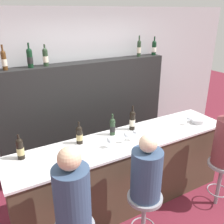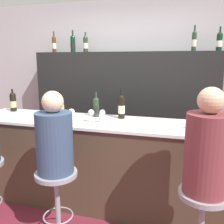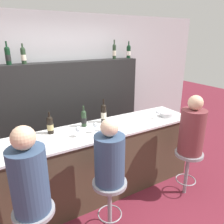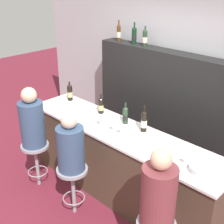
% 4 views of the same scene
% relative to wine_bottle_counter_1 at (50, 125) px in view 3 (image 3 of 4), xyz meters
% --- Properties ---
extents(ground_plane, '(16.00, 16.00, 0.00)m').
position_rel_wine_bottle_counter_1_xyz_m(ground_plane, '(0.55, -0.51, -1.13)').
color(ground_plane, maroon).
extents(wall_back, '(6.40, 0.05, 2.60)m').
position_rel_wine_bottle_counter_1_xyz_m(wall_back, '(0.55, 1.23, 0.17)').
color(wall_back, '#B2B2B7').
rests_on(wall_back, ground_plane).
extents(bar_counter, '(3.02, 0.68, 1.01)m').
position_rel_wine_bottle_counter_1_xyz_m(bar_counter, '(0.55, -0.19, -0.62)').
color(bar_counter, '#473828').
rests_on(bar_counter, ground_plane).
extents(back_bar_cabinet, '(2.83, 0.28, 1.80)m').
position_rel_wine_bottle_counter_1_xyz_m(back_bar_cabinet, '(0.55, 1.00, -0.23)').
color(back_bar_cabinet, black).
rests_on(back_bar_cabinet, ground_plane).
extents(wine_bottle_counter_1, '(0.08, 0.08, 0.29)m').
position_rel_wine_bottle_counter_1_xyz_m(wine_bottle_counter_1, '(0.00, 0.00, 0.00)').
color(wine_bottle_counter_1, black).
rests_on(wine_bottle_counter_1, bar_counter).
extents(wine_bottle_counter_2, '(0.07, 0.07, 0.30)m').
position_rel_wine_bottle_counter_1_xyz_m(wine_bottle_counter_2, '(0.47, 0.00, 0.00)').
color(wine_bottle_counter_2, '#233823').
rests_on(wine_bottle_counter_2, bar_counter).
extents(wine_bottle_counter_3, '(0.08, 0.08, 0.35)m').
position_rel_wine_bottle_counter_1_xyz_m(wine_bottle_counter_3, '(0.78, 0.00, 0.02)').
color(wine_bottle_counter_3, black).
rests_on(wine_bottle_counter_3, bar_counter).
extents(wine_bottle_backbar_1, '(0.08, 0.08, 0.34)m').
position_rel_wine_bottle_counter_1_xyz_m(wine_bottle_backbar_1, '(-0.27, 1.00, 0.81)').
color(wine_bottle_backbar_1, black).
rests_on(wine_bottle_backbar_1, back_bar_cabinet).
extents(wine_bottle_backbar_2, '(0.08, 0.08, 0.30)m').
position_rel_wine_bottle_counter_1_xyz_m(wine_bottle_backbar_2, '(-0.06, 1.00, 0.80)').
color(wine_bottle_backbar_2, '#233823').
rests_on(wine_bottle_backbar_2, back_bar_cabinet).
extents(wine_bottle_backbar_3, '(0.07, 0.07, 0.35)m').
position_rel_wine_bottle_counter_1_xyz_m(wine_bottle_backbar_3, '(1.56, 1.00, 0.81)').
color(wine_bottle_backbar_3, '#233823').
rests_on(wine_bottle_backbar_3, back_bar_cabinet).
extents(wine_bottle_backbar_4, '(0.08, 0.08, 0.32)m').
position_rel_wine_bottle_counter_1_xyz_m(wine_bottle_backbar_4, '(1.89, 1.00, 0.80)').
color(wine_bottle_backbar_4, black).
rests_on(wine_bottle_backbar_4, back_bar_cabinet).
extents(wine_glass_0, '(0.08, 0.08, 0.14)m').
position_rel_wine_bottle_counter_1_xyz_m(wine_glass_0, '(0.27, -0.28, -0.02)').
color(wine_glass_0, silver).
rests_on(wine_glass_0, bar_counter).
extents(wine_glass_1, '(0.07, 0.07, 0.14)m').
position_rel_wine_bottle_counter_1_xyz_m(wine_glass_1, '(0.51, -0.28, -0.02)').
color(wine_glass_1, silver).
rests_on(wine_glass_1, bar_counter).
extents(wine_glass_2, '(0.07, 0.07, 0.15)m').
position_rel_wine_bottle_counter_1_xyz_m(wine_glass_2, '(0.64, -0.28, -0.01)').
color(wine_glass_2, silver).
rests_on(wine_glass_2, bar_counter).
extents(wine_glass_3, '(0.07, 0.07, 0.13)m').
position_rel_wine_bottle_counter_1_xyz_m(wine_glass_3, '(1.57, -0.28, -0.03)').
color(wine_glass_3, silver).
rests_on(wine_glass_3, bar_counter).
extents(metal_bowl, '(0.20, 0.20, 0.06)m').
position_rel_wine_bottle_counter_1_xyz_m(metal_bowl, '(1.74, -0.29, -0.09)').
color(metal_bowl, '#B7B7BC').
rests_on(metal_bowl, bar_counter).
extents(bar_stool_left, '(0.39, 0.39, 0.67)m').
position_rel_wine_bottle_counter_1_xyz_m(bar_stool_left, '(-0.44, -0.86, -0.60)').
color(bar_stool_left, gray).
rests_on(bar_stool_left, ground_plane).
extents(guest_seated_left, '(0.33, 0.33, 0.84)m').
position_rel_wine_bottle_counter_1_xyz_m(guest_seated_left, '(-0.44, -0.86, -0.09)').
color(guest_seated_left, '#334766').
rests_on(guest_seated_left, bar_stool_left).
extents(bar_stool_middle, '(0.39, 0.39, 0.67)m').
position_rel_wine_bottle_counter_1_xyz_m(bar_stool_middle, '(0.38, -0.86, -0.60)').
color(bar_stool_middle, gray).
rests_on(bar_stool_middle, ground_plane).
extents(guest_seated_middle, '(0.33, 0.33, 0.75)m').
position_rel_wine_bottle_counter_1_xyz_m(guest_seated_middle, '(0.38, -0.86, -0.14)').
color(guest_seated_middle, '#334766').
rests_on(guest_seated_middle, bar_stool_middle).
extents(bar_stool_right, '(0.39, 0.39, 0.67)m').
position_rel_wine_bottle_counter_1_xyz_m(bar_stool_right, '(1.66, -0.86, -0.60)').
color(bar_stool_right, gray).
rests_on(bar_stool_right, ground_plane).
extents(guest_seated_right, '(0.33, 0.33, 0.82)m').
position_rel_wine_bottle_counter_1_xyz_m(guest_seated_right, '(1.66, -0.86, -0.10)').
color(guest_seated_right, brown).
rests_on(guest_seated_right, bar_stool_right).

